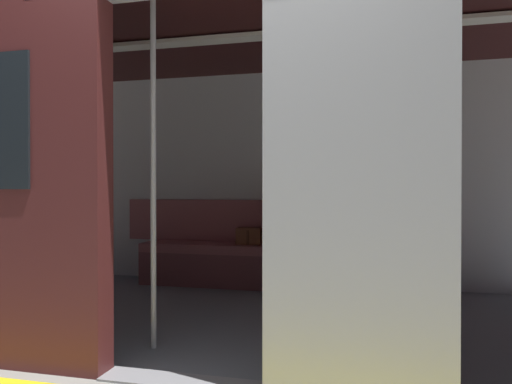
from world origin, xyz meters
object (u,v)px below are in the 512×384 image
object	(u,v)px
handbag	(250,236)
book	(322,245)
person_seated	(290,224)
train_car	(240,117)
bench_seat	(276,256)
grab_pole_door	(153,173)
grab_pole_far	(278,173)

from	to	relation	value
handbag	book	xyz separation A→B (m)	(-0.74, -0.01, -0.07)
book	person_seated	bearing A→B (deg)	15.57
person_seated	book	xyz separation A→B (m)	(-0.30, -0.11, -0.21)
train_car	bench_seat	distance (m)	1.68
train_car	handbag	bearing A→B (deg)	-78.55
handbag	grab_pole_door	bearing A→B (deg)	87.26
person_seated	book	bearing A→B (deg)	-160.01
train_car	bench_seat	world-z (taller)	train_car
grab_pole_door	book	bearing A→B (deg)	-112.62
train_car	grab_pole_door	bearing A→B (deg)	67.88
bench_seat	person_seated	world-z (taller)	person_seated
train_car	person_seated	size ratio (longest dim) A/B	5.50
bench_seat	book	xyz separation A→B (m)	(-0.45, -0.06, 0.12)
handbag	book	size ratio (longest dim) A/B	1.18
book	grab_pole_door	xyz separation A→B (m)	(0.84, 2.01, 0.66)
person_seated	grab_pole_far	size ratio (longest dim) A/B	0.52
grab_pole_door	grab_pole_far	xyz separation A→B (m)	(-0.78, -0.14, 0.00)
bench_seat	handbag	bearing A→B (deg)	-9.12
person_seated	handbag	world-z (taller)	person_seated
handbag	grab_pole_door	world-z (taller)	grab_pole_door
bench_seat	grab_pole_door	size ratio (longest dim) A/B	1.29
bench_seat	handbag	world-z (taller)	handbag
book	grab_pole_door	size ratio (longest dim) A/B	0.10
train_car	book	bearing A→B (deg)	-112.97
bench_seat	grab_pole_far	world-z (taller)	grab_pole_far
book	grab_pole_far	bearing A→B (deg)	83.67
bench_seat	grab_pole_far	xyz separation A→B (m)	(-0.39, 1.82, 0.78)
handbag	grab_pole_far	xyz separation A→B (m)	(-0.68, 1.86, 0.59)
train_car	grab_pole_far	world-z (taller)	train_car
train_car	grab_pole_door	world-z (taller)	train_car
train_car	grab_pole_door	xyz separation A→B (m)	(0.33, 0.82, -0.46)
handbag	grab_pole_far	size ratio (longest dim) A/B	0.12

